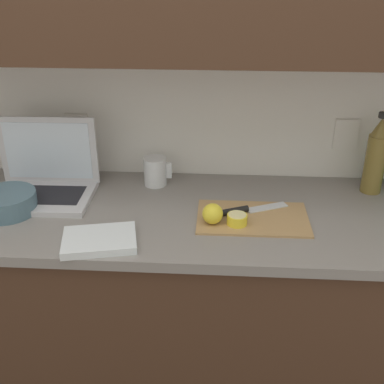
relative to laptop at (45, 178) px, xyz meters
The scene contains 11 objects.
wall_back 0.67m from the laptop, 22.04° to the left, with size 5.20×0.38×2.60m.
counter_unit 0.62m from the laptop, 16.57° to the right, with size 2.54×0.63×0.94m.
laptop is the anchor object (origin of this frame).
cutting_board 0.76m from the laptop, 10.77° to the right, with size 0.37×0.23×0.01m, color tan.
knife 0.72m from the laptop, ahead, with size 0.25×0.13×0.02m.
lemon_half_cut 0.72m from the laptop, 15.41° to the right, with size 0.07×0.07×0.03m.
lemon_whole_beside 0.64m from the laptop, 17.18° to the right, with size 0.07×0.07×0.07m.
bottle_green_soda 1.20m from the laptop, ahead, with size 0.07×0.07×0.30m.
measuring_cup 0.40m from the laptop, 15.29° to the left, with size 0.11×0.09×0.11m.
bowl_white 0.17m from the laptop, 120.95° to the right, with size 0.20×0.20×0.07m.
dish_towel 0.43m from the laptop, 49.73° to the right, with size 0.22×0.16×0.02m, color white.
Camera 1 is at (0.28, -1.44, 1.73)m, focal length 45.00 mm.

